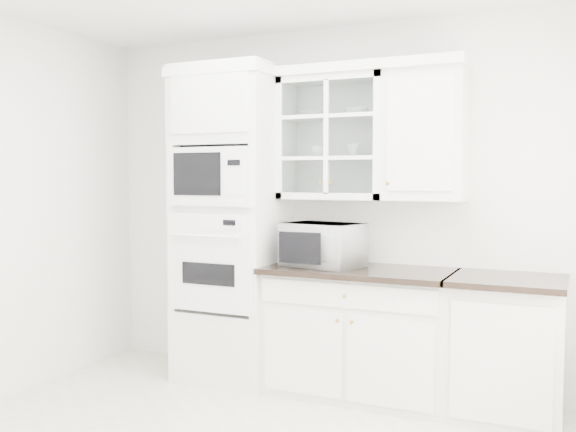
% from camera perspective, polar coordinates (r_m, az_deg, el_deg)
% --- Properties ---
extents(room_shell, '(4.00, 3.50, 2.70)m').
position_cam_1_polar(room_shell, '(3.72, -2.64, 6.81)').
color(room_shell, white).
rests_on(room_shell, ground).
extents(oven_column, '(0.76, 0.68, 2.40)m').
position_cam_1_polar(oven_column, '(4.96, -5.03, -0.73)').
color(oven_column, white).
rests_on(oven_column, ground).
extents(base_cabinet_run, '(1.32, 0.67, 0.92)m').
position_cam_1_polar(base_cabinet_run, '(4.68, 6.39, -10.14)').
color(base_cabinet_run, white).
rests_on(base_cabinet_run, ground).
extents(extra_base_cabinet, '(0.72, 0.67, 0.92)m').
position_cam_1_polar(extra_base_cabinet, '(4.47, 18.85, -10.94)').
color(extra_base_cabinet, white).
rests_on(extra_base_cabinet, ground).
extents(upper_cabinet_glass, '(0.80, 0.33, 0.90)m').
position_cam_1_polar(upper_cabinet_glass, '(4.77, 4.15, 6.92)').
color(upper_cabinet_glass, white).
rests_on(upper_cabinet_glass, room_shell).
extents(upper_cabinet_solid, '(0.55, 0.33, 0.90)m').
position_cam_1_polar(upper_cabinet_solid, '(4.58, 12.14, 7.00)').
color(upper_cabinet_solid, white).
rests_on(upper_cabinet_solid, room_shell).
extents(crown_molding, '(2.14, 0.38, 0.07)m').
position_cam_1_polar(crown_molding, '(4.84, 2.88, 12.66)').
color(crown_molding, white).
rests_on(crown_molding, room_shell).
extents(countertop_microwave, '(0.62, 0.55, 0.31)m').
position_cam_1_polar(countertop_microwave, '(4.64, 3.23, -2.55)').
color(countertop_microwave, white).
rests_on(countertop_microwave, base_cabinet_run).
extents(bowl_a, '(0.21, 0.21, 0.05)m').
position_cam_1_polar(bowl_a, '(4.86, 2.27, 9.02)').
color(bowl_a, white).
rests_on(bowl_a, upper_cabinet_glass).
extents(bowl_b, '(0.22, 0.22, 0.05)m').
position_cam_1_polar(bowl_b, '(4.75, 6.11, 9.19)').
color(bowl_b, white).
rests_on(bowl_b, upper_cabinet_glass).
extents(cup_a, '(0.11, 0.11, 0.08)m').
position_cam_1_polar(cup_a, '(4.79, 2.77, 5.74)').
color(cup_a, white).
rests_on(cup_a, upper_cabinet_glass).
extents(cup_b, '(0.11, 0.11, 0.10)m').
position_cam_1_polar(cup_b, '(4.72, 5.87, 5.85)').
color(cup_b, white).
rests_on(cup_b, upper_cabinet_glass).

